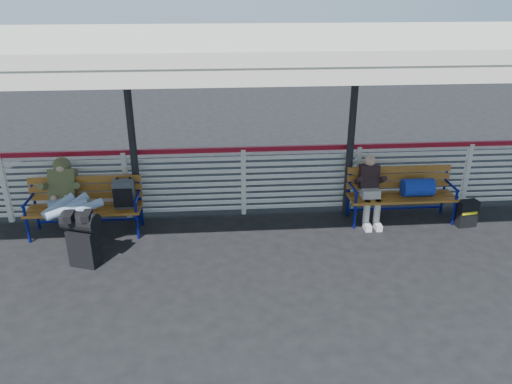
{
  "coord_description": "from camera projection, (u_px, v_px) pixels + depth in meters",
  "views": [
    {
      "loc": [
        -0.42,
        -6.11,
        3.85
      ],
      "look_at": [
        0.15,
        1.0,
        0.79
      ],
      "focal_mm": 35.0,
      "sensor_mm": 36.0,
      "label": 1
    }
  ],
  "objects": [
    {
      "name": "fence",
      "position": [
        243.0,
        179.0,
        8.62
      ],
      "size": [
        12.08,
        0.08,
        1.24
      ],
      "color": "silver",
      "rests_on": "ground"
    },
    {
      "name": "traveler_man",
      "position": [
        68.0,
        202.0,
        7.62
      ],
      "size": [
        0.94,
        1.63,
        0.77
      ],
      "color": "#96A5CA",
      "rests_on": "ground"
    },
    {
      "name": "suitcase_side",
      "position": [
        467.0,
        213.0,
        8.36
      ],
      "size": [
        0.35,
        0.24,
        0.46
      ],
      "rotation": [
        0.0,
        0.0,
        0.15
      ],
      "color": "black",
      "rests_on": "ground"
    },
    {
      "name": "ground",
      "position": [
        251.0,
        271.0,
        7.14
      ],
      "size": [
        60.0,
        60.0,
        0.0
      ],
      "primitive_type": "plane",
      "color": "black",
      "rests_on": "ground"
    },
    {
      "name": "luggage_stack",
      "position": [
        83.0,
        237.0,
        7.12
      ],
      "size": [
        0.57,
        0.44,
        0.84
      ],
      "rotation": [
        0.0,
        0.0,
        -0.35
      ],
      "color": "black",
      "rests_on": "ground"
    },
    {
      "name": "companion_person",
      "position": [
        370.0,
        189.0,
        8.37
      ],
      "size": [
        0.32,
        0.66,
        1.15
      ],
      "color": "beige",
      "rests_on": "ground"
    },
    {
      "name": "bench_left",
      "position": [
        97.0,
        199.0,
        8.01
      ],
      "size": [
        1.8,
        0.56,
        0.92
      ],
      "color": "#AF6921",
      "rests_on": "ground"
    },
    {
      "name": "bench_right",
      "position": [
        407.0,
        189.0,
        8.44
      ],
      "size": [
        1.8,
        0.56,
        0.92
      ],
      "color": "#AF6921",
      "rests_on": "ground"
    },
    {
      "name": "canopy",
      "position": [
        246.0,
        44.0,
        6.74
      ],
      "size": [
        12.6,
        3.6,
        3.16
      ],
      "color": "silver",
      "rests_on": "ground"
    }
  ]
}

